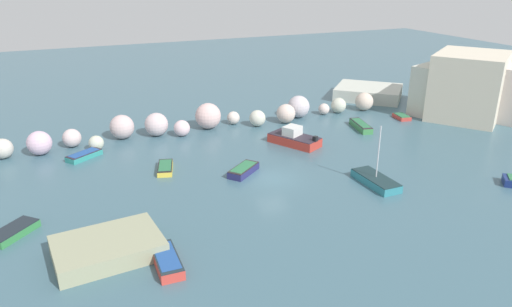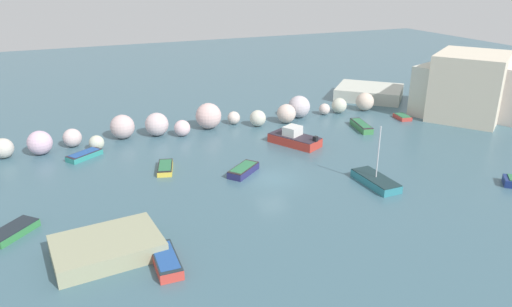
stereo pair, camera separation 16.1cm
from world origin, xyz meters
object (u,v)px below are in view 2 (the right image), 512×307
Objects in this scene: moored_boat_1 at (165,168)px; moored_boat_4 at (84,155)px; channel_buoy at (291,126)px; moored_boat_2 at (376,181)px; moored_boat_3 at (243,170)px; moored_boat_7 at (13,231)px; moored_boat_8 at (361,126)px; moored_boat_6 at (402,117)px; moored_boat_5 at (166,260)px; stone_dock at (107,247)px; moored_boat_0 at (294,138)px.

moored_boat_4 reaches higher than moored_boat_1.
moored_boat_2 is at bearing -91.41° from channel_buoy.
moored_boat_1 is 0.66× the size of moored_boat_2.
moored_boat_7 is (-17.62, -3.36, -0.06)m from moored_boat_3.
moored_boat_1 is at bearing -69.70° from moored_boat_8.
moored_boat_4 reaches higher than moored_boat_6.
moored_boat_1 is at bearing 112.54° from moored_boat_3.
moored_boat_2 is 18.73m from moored_boat_5.
moored_boat_5 is (-18.19, -4.46, -0.00)m from moored_boat_2.
moored_boat_8 reaches higher than moored_boat_5.
channel_buoy is 15.75m from moored_boat_2.
stone_dock is 1.89× the size of moored_boat_7.
moored_boat_8 reaches higher than moored_boat_7.
moored_boat_1 is at bearing 56.90° from moored_boat_2.
moored_boat_3 is 0.93× the size of moored_boat_5.
stone_dock is at bearing 123.91° from moored_boat_6.
moored_boat_5 is (-16.52, -15.46, -0.25)m from moored_boat_0.
moored_boat_1 is 0.77× the size of moored_boat_8.
moored_boat_0 is 15.68m from moored_boat_6.
moored_boat_2 reaches higher than moored_boat_1.
channel_buoy is 5.19m from moored_boat_0.
moored_boat_4 is 13.59m from moored_boat_7.
channel_buoy is at bearing 6.68° from moored_boat_3.
moored_boat_2 is at bearing 144.59° from moored_boat_6.
moored_boat_1 is 22.39m from moored_boat_8.
moored_boat_8 reaches higher than moored_boat_1.
moored_boat_5 reaches higher than moored_boat_1.
moored_boat_6 is (28.75, 4.11, -0.04)m from moored_boat_1.
moored_boat_0 reaches higher than stone_dock.
moored_boat_3 is at bearing -134.68° from channel_buoy.
moored_boat_4 is 28.54m from moored_boat_8.
moored_boat_1 is at bearing 102.73° from moored_boat_4.
moored_boat_6 is (34.97, 15.61, -0.31)m from stone_dock.
moored_boat_7 reaches higher than moored_boat_6.
channel_buoy is 0.12× the size of moored_boat_8.
channel_buoy is at bearing -2.00° from moored_boat_2.
stone_dock is at bearing 95.83° from moored_boat_0.
moored_boat_1 is 13.41m from moored_boat_7.
moored_boat_4 is (-21.15, 15.33, -0.07)m from moored_boat_2.
stone_dock is at bearing -128.53° from moored_boat_5.
moored_boat_2 reaches higher than moored_boat_7.
moored_boat_0 is at bearing 134.39° from moored_boat_5.
moored_boat_6 is at bearing 24.05° from stone_dock.
moored_boat_7 reaches higher than moored_boat_1.
stone_dock is at bearing -12.76° from moored_boat_1.
moored_boat_7 is 0.79× the size of moored_boat_8.
channel_buoy is at bearing -19.53° from moored_boat_7.
stone_dock is 27.92m from channel_buoy.
moored_boat_2 is at bearing 5.28° from stone_dock.
moored_boat_0 is 1.31× the size of moored_boat_8.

